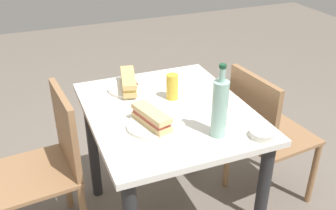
{
  "coord_description": "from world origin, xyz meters",
  "views": [
    {
      "loc": [
        1.5,
        -0.6,
        1.65
      ],
      "look_at": [
        0.0,
        0.0,
        0.77
      ],
      "focal_mm": 41.03,
      "sensor_mm": 36.0,
      "label": 1
    }
  ],
  "objects_px": {
    "chair_far": "(263,132)",
    "plate_far": "(129,88)",
    "knife_far": "(137,85)",
    "olive_bowl": "(262,134)",
    "water_bottle": "(220,108)",
    "knife_near": "(160,119)",
    "chair_near": "(50,162)",
    "plate_near": "(152,125)",
    "dining_table": "(168,133)",
    "baguette_sandwich_near": "(151,117)",
    "beer_glass": "(172,87)",
    "baguette_sandwich_far": "(128,81)"
  },
  "relations": [
    {
      "from": "chair_far",
      "to": "plate_near",
      "type": "xyz_separation_m",
      "value": [
        0.12,
        -0.71,
        0.27
      ]
    },
    {
      "from": "chair_near",
      "to": "baguette_sandwich_near",
      "type": "relative_size",
      "value": 3.67
    },
    {
      "from": "plate_far",
      "to": "olive_bowl",
      "type": "height_order",
      "value": "olive_bowl"
    },
    {
      "from": "knife_far",
      "to": "water_bottle",
      "type": "bearing_deg",
      "value": 17.65
    },
    {
      "from": "chair_near",
      "to": "knife_far",
      "type": "distance_m",
      "value": 0.59
    },
    {
      "from": "baguette_sandwich_near",
      "to": "water_bottle",
      "type": "bearing_deg",
      "value": 55.4
    },
    {
      "from": "plate_near",
      "to": "knife_near",
      "type": "height_order",
      "value": "knife_near"
    },
    {
      "from": "plate_far",
      "to": "baguette_sandwich_far",
      "type": "distance_m",
      "value": 0.04
    },
    {
      "from": "beer_glass",
      "to": "olive_bowl",
      "type": "xyz_separation_m",
      "value": [
        0.47,
        0.22,
        -0.05
      ]
    },
    {
      "from": "chair_far",
      "to": "plate_far",
      "type": "distance_m",
      "value": 0.79
    },
    {
      "from": "knife_far",
      "to": "water_bottle",
      "type": "xyz_separation_m",
      "value": [
        0.57,
        0.18,
        0.12
      ]
    },
    {
      "from": "knife_far",
      "to": "olive_bowl",
      "type": "distance_m",
      "value": 0.74
    },
    {
      "from": "chair_far",
      "to": "knife_far",
      "type": "distance_m",
      "value": 0.76
    },
    {
      "from": "plate_far",
      "to": "baguette_sandwich_far",
      "type": "relative_size",
      "value": 0.83
    },
    {
      "from": "dining_table",
      "to": "baguette_sandwich_far",
      "type": "bearing_deg",
      "value": -156.9
    },
    {
      "from": "plate_far",
      "to": "beer_glass",
      "type": "height_order",
      "value": "beer_glass"
    },
    {
      "from": "knife_near",
      "to": "beer_glass",
      "type": "distance_m",
      "value": 0.25
    },
    {
      "from": "chair_near",
      "to": "beer_glass",
      "type": "bearing_deg",
      "value": 84.65
    },
    {
      "from": "dining_table",
      "to": "water_bottle",
      "type": "relative_size",
      "value": 2.76
    },
    {
      "from": "chair_far",
      "to": "plate_near",
      "type": "height_order",
      "value": "chair_far"
    },
    {
      "from": "baguette_sandwich_near",
      "to": "knife_near",
      "type": "height_order",
      "value": "baguette_sandwich_near"
    },
    {
      "from": "plate_near",
      "to": "beer_glass",
      "type": "height_order",
      "value": "beer_glass"
    },
    {
      "from": "plate_far",
      "to": "dining_table",
      "type": "bearing_deg",
      "value": 23.1
    },
    {
      "from": "chair_near",
      "to": "beer_glass",
      "type": "height_order",
      "value": "beer_glass"
    },
    {
      "from": "plate_near",
      "to": "baguette_sandwich_far",
      "type": "relative_size",
      "value": 0.83
    },
    {
      "from": "water_bottle",
      "to": "beer_glass",
      "type": "bearing_deg",
      "value": -172.18
    },
    {
      "from": "baguette_sandwich_near",
      "to": "knife_near",
      "type": "bearing_deg",
      "value": 116.91
    },
    {
      "from": "olive_bowl",
      "to": "knife_near",
      "type": "bearing_deg",
      "value": -127.56
    },
    {
      "from": "dining_table",
      "to": "plate_far",
      "type": "relative_size",
      "value": 4.04
    },
    {
      "from": "chair_far",
      "to": "beer_glass",
      "type": "relative_size",
      "value": 6.47
    },
    {
      "from": "dining_table",
      "to": "chair_near",
      "type": "relative_size",
      "value": 1.07
    },
    {
      "from": "plate_near",
      "to": "plate_far",
      "type": "distance_m",
      "value": 0.4
    },
    {
      "from": "beer_glass",
      "to": "chair_near",
      "type": "bearing_deg",
      "value": -95.35
    },
    {
      "from": "chair_near",
      "to": "plate_far",
      "type": "distance_m",
      "value": 0.55
    },
    {
      "from": "chair_far",
      "to": "baguette_sandwich_far",
      "type": "xyz_separation_m",
      "value": [
        -0.28,
        -0.69,
        0.31
      ]
    },
    {
      "from": "baguette_sandwich_far",
      "to": "water_bottle",
      "type": "distance_m",
      "value": 0.62
    },
    {
      "from": "chair_far",
      "to": "chair_near",
      "type": "distance_m",
      "value": 1.16
    },
    {
      "from": "baguette_sandwich_far",
      "to": "beer_glass",
      "type": "xyz_separation_m",
      "value": [
        0.18,
        0.18,
        0.02
      ]
    },
    {
      "from": "knife_near",
      "to": "baguette_sandwich_far",
      "type": "distance_m",
      "value": 0.38
    },
    {
      "from": "water_bottle",
      "to": "olive_bowl",
      "type": "xyz_separation_m",
      "value": [
        0.09,
        0.17,
        -0.12
      ]
    },
    {
      "from": "chair_near",
      "to": "baguette_sandwich_near",
      "type": "height_order",
      "value": "chair_near"
    },
    {
      "from": "plate_near",
      "to": "olive_bowl",
      "type": "xyz_separation_m",
      "value": [
        0.25,
        0.41,
        0.01
      ]
    },
    {
      "from": "knife_near",
      "to": "plate_far",
      "type": "relative_size",
      "value": 0.81
    },
    {
      "from": "chair_far",
      "to": "beer_glass",
      "type": "bearing_deg",
      "value": -101.14
    },
    {
      "from": "chair_near",
      "to": "water_bottle",
      "type": "height_order",
      "value": "water_bottle"
    },
    {
      "from": "chair_far",
      "to": "knife_near",
      "type": "distance_m",
      "value": 0.72
    },
    {
      "from": "plate_far",
      "to": "chair_near",
      "type": "bearing_deg",
      "value": -75.49
    },
    {
      "from": "chair_near",
      "to": "knife_far",
      "type": "bearing_deg",
      "value": 103.19
    },
    {
      "from": "plate_near",
      "to": "knife_near",
      "type": "xyz_separation_m",
      "value": [
        -0.02,
        0.05,
        0.01
      ]
    },
    {
      "from": "plate_near",
      "to": "knife_far",
      "type": "height_order",
      "value": "knife_far"
    }
  ]
}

